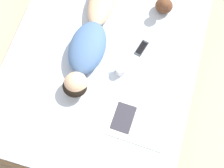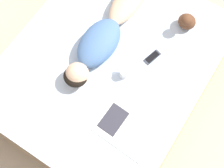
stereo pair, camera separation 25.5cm
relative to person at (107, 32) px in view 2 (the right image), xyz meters
name	(u,v)px [view 2 (the right image)]	position (x,y,z in m)	size (l,w,h in m)	color
ground_plane	(110,82)	(-0.14, 0.18, -0.64)	(12.00, 12.00, 0.00)	#B7A88E
bed	(109,72)	(-0.14, 0.18, -0.37)	(1.68, 2.05, 0.55)	tan
person	(107,32)	(0.00, 0.00, 0.00)	(0.32, 1.29, 0.20)	#DBB28E
open_magazine	(125,128)	(-0.57, 0.61, -0.08)	(0.50, 0.36, 0.01)	white
coffee_mug	(124,73)	(-0.32, 0.23, -0.04)	(0.11, 0.08, 0.09)	white
cell_phone	(152,57)	(-0.44, -0.04, -0.08)	(0.10, 0.17, 0.01)	#333842
plush_toy	(187,21)	(-0.53, -0.47, 0.00)	(0.16, 0.17, 0.21)	brown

